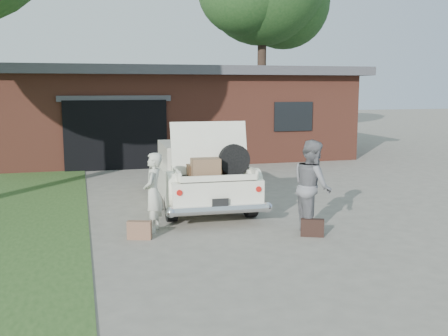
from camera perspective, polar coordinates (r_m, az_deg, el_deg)
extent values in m
plane|color=gray|center=(9.52, 0.97, -7.10)|extent=(90.00, 90.00, 0.00)
cube|color=brown|center=(20.62, -5.39, 5.71)|extent=(12.00, 7.00, 3.00)
cube|color=#4C4C51|center=(20.60, -5.46, 10.30)|extent=(12.80, 7.80, 0.30)
cube|color=black|center=(16.93, -11.69, 3.54)|extent=(3.20, 0.30, 2.20)
cube|color=#4C4C51|center=(16.80, -11.79, 7.42)|extent=(3.50, 0.12, 0.18)
cube|color=black|center=(18.22, 7.54, 5.58)|extent=(1.40, 0.08, 1.00)
cylinder|color=#38281E|center=(26.92, 4.12, 9.85)|extent=(0.44, 0.44, 6.19)
sphere|color=#315623|center=(28.31, 6.56, 17.40)|extent=(4.66, 4.66, 4.66)
cube|color=white|center=(11.89, -2.93, -1.06)|extent=(1.90, 4.63, 0.59)
cube|color=beige|center=(12.08, -3.18, 1.62)|extent=(1.57, 1.88, 0.48)
cube|color=black|center=(12.93, -3.86, 2.01)|extent=(1.42, 0.12, 0.40)
cube|color=black|center=(11.24, -2.40, 0.99)|extent=(1.42, 0.12, 0.40)
cylinder|color=black|center=(10.32, -5.76, -4.15)|extent=(0.22, 0.61, 0.60)
cylinder|color=black|center=(10.64, 2.88, -3.72)|extent=(0.22, 0.61, 0.60)
cylinder|color=black|center=(13.34, -7.53, -1.21)|extent=(0.22, 0.61, 0.60)
cylinder|color=black|center=(13.60, -0.77, -0.95)|extent=(0.22, 0.61, 0.60)
cylinder|color=silver|center=(9.70, -0.42, -4.56)|extent=(1.88, 0.23, 0.16)
cylinder|color=#A5140F|center=(9.55, -4.90, -2.67)|extent=(0.11, 0.10, 0.11)
cylinder|color=#A5140F|center=(9.87, 3.74, -2.28)|extent=(0.11, 0.10, 0.11)
cube|color=black|center=(9.65, -0.40, -3.80)|extent=(0.31, 0.03, 0.16)
cube|color=black|center=(10.16, -1.17, -0.95)|extent=(1.45, 1.06, 0.04)
cube|color=white|center=(10.02, -5.27, -0.59)|extent=(0.09, 1.01, 0.16)
cube|color=white|center=(10.32, 2.80, -0.29)|extent=(0.09, 1.01, 0.16)
cube|color=white|center=(9.67, -0.55, -1.12)|extent=(1.46, 0.11, 0.11)
cube|color=white|center=(10.44, -1.61, 2.24)|extent=(1.55, 0.36, 1.03)
cube|color=#4A331F|center=(10.21, -2.20, -0.20)|extent=(0.66, 0.44, 0.21)
cube|color=#856143|center=(9.91, -2.01, -0.01)|extent=(0.55, 0.37, 0.37)
cube|color=black|center=(10.28, -1.08, -0.32)|extent=(0.47, 0.32, 0.14)
cube|color=#906F49|center=(10.23, -1.33, 0.57)|extent=(0.43, 0.29, 0.15)
cylinder|color=black|center=(10.16, 1.12, 0.89)|extent=(0.61, 0.17, 0.61)
imported|color=beige|center=(9.53, -7.71, -2.68)|extent=(0.51, 0.61, 1.45)
imported|color=slate|center=(9.57, 9.58, -1.95)|extent=(0.69, 0.86, 1.68)
cube|color=brown|center=(9.23, -9.20, -6.69)|extent=(0.44, 0.26, 0.32)
cube|color=black|center=(9.40, 9.59, -6.43)|extent=(0.42, 0.28, 0.31)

